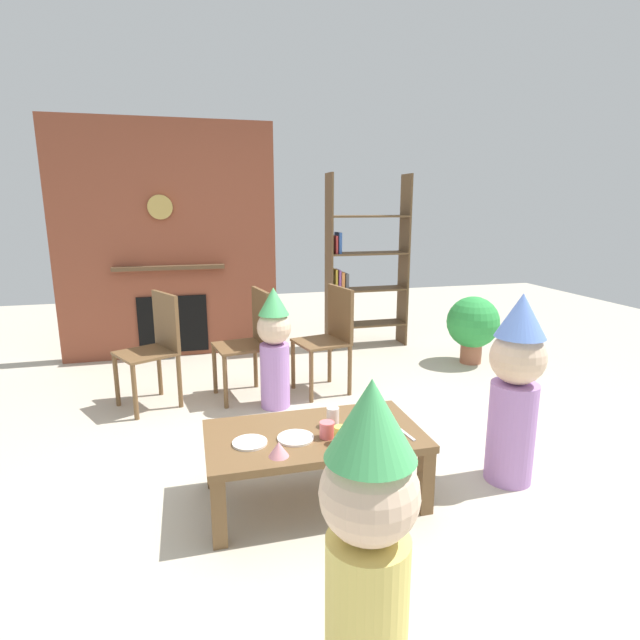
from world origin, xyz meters
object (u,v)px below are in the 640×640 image
object	(u,v)px
paper_plate_rear	(250,443)
dining_chair_left	(156,343)
potted_plant_tall	(473,324)
paper_cup_near_left	(359,430)
coffee_table	(314,442)
child_in_pink	(515,385)
paper_cup_center	(340,435)
dining_chair_right	(331,333)
paper_cup_near_right	(333,417)
birthday_cake_slice	(279,449)
child_by_the_chairs	(274,345)
bookshelf	(361,271)
child_with_cone_hat	(368,541)
paper_plate_front	(296,438)
dining_chair_middle	(251,337)
paper_cup_far_left	(327,430)

from	to	relation	value
paper_plate_rear	dining_chair_left	size ratio (longest dim) A/B	0.20
potted_plant_tall	paper_cup_near_left	bearing A→B (deg)	-132.63
dining_chair_left	paper_cup_near_left	bearing A→B (deg)	94.27
coffee_table	child_in_pink	world-z (taller)	child_in_pink
paper_cup_center	paper_plate_rear	world-z (taller)	paper_cup_center
child_in_pink	dining_chair_right	world-z (taller)	child_in_pink
paper_cup_near_left	paper_cup_near_right	bearing A→B (deg)	115.54
birthday_cake_slice	child_by_the_chairs	distance (m)	1.57
child_by_the_chairs	paper_cup_near_right	bearing A→B (deg)	5.27
bookshelf	paper_cup_near_left	distance (m)	3.18
paper_cup_near_right	paper_cup_center	size ratio (longest dim) A/B	1.17
bookshelf	birthday_cake_slice	bearing A→B (deg)	-115.81
paper_cup_center	child_by_the_chairs	bearing A→B (deg)	93.21
birthday_cake_slice	paper_cup_near_left	bearing A→B (deg)	10.18
paper_cup_center	child_with_cone_hat	xyz separation A→B (m)	(-0.22, -1.00, 0.15)
bookshelf	paper_plate_front	xyz separation A→B (m)	(-1.36, -2.90, -0.46)
paper_plate_rear	potted_plant_tall	bearing A→B (deg)	38.93
paper_cup_near_right	paper_plate_front	world-z (taller)	paper_cup_near_right
paper_cup_near_left	paper_plate_rear	bearing A→B (deg)	171.05
paper_plate_front	birthday_cake_slice	world-z (taller)	birthday_cake_slice
paper_plate_front	coffee_table	bearing A→B (deg)	24.54
paper_cup_near_left	dining_chair_middle	xyz separation A→B (m)	(-0.34, 1.75, 0.07)
bookshelf	paper_plate_rear	bearing A→B (deg)	-118.94
paper_cup_near_left	potted_plant_tall	world-z (taller)	potted_plant_tall
paper_cup_near_right	child_by_the_chairs	size ratio (longest dim) A/B	0.11
paper_cup_near_right	paper_plate_rear	xyz separation A→B (m)	(-0.47, -0.10, -0.05)
paper_cup_near_right	potted_plant_tall	size ratio (longest dim) A/B	0.15
dining_chair_left	dining_chair_right	bearing A→B (deg)	150.50
paper_cup_near_right	birthday_cake_slice	size ratio (longest dim) A/B	1.05
child_by_the_chairs	dining_chair_right	world-z (taller)	child_by_the_chairs
dining_chair_middle	dining_chair_right	world-z (taller)	same
child_in_pink	potted_plant_tall	xyz separation A→B (m)	(0.99, 2.06, -0.18)
bookshelf	paper_cup_near_right	bearing A→B (deg)	-112.04
child_by_the_chairs	dining_chair_left	distance (m)	0.94
paper_plate_front	dining_chair_left	world-z (taller)	dining_chair_left
paper_cup_far_left	birthday_cake_slice	world-z (taller)	paper_cup_far_left
birthday_cake_slice	dining_chair_left	distance (m)	1.95
dining_chair_middle	paper_cup_near_left	bearing A→B (deg)	90.99
coffee_table	paper_cup_far_left	world-z (taller)	paper_cup_far_left
child_by_the_chairs	dining_chair_left	bearing A→B (deg)	-107.71
coffee_table	potted_plant_tall	bearing A→B (deg)	42.59
paper_plate_front	dining_chair_left	bearing A→B (deg)	114.53
paper_cup_center	paper_plate_front	distance (m)	0.24
paper_cup_far_left	paper_plate_front	bearing A→B (deg)	171.59
paper_cup_near_left	paper_plate_front	xyz separation A→B (m)	(-0.32, 0.08, -0.04)
paper_plate_rear	birthday_cake_slice	world-z (taller)	birthday_cake_slice
dining_chair_middle	dining_chair_left	bearing A→B (deg)	-10.84
bookshelf	paper_plate_rear	xyz separation A→B (m)	(-1.60, -2.89, -0.46)
paper_cup_far_left	paper_plate_front	world-z (taller)	paper_cup_far_left
dining_chair_middle	dining_chair_right	xyz separation A→B (m)	(0.67, -0.04, 0.00)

